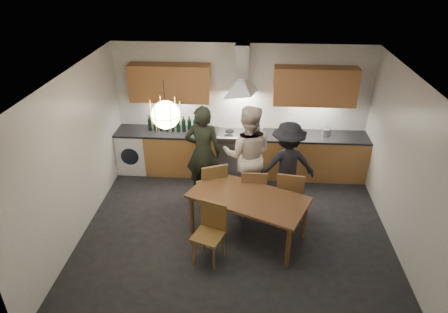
# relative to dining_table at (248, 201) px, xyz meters

# --- Properties ---
(ground) EXTENTS (5.00, 5.00, 0.00)m
(ground) POSITION_rel_dining_table_xyz_m (-0.19, 0.06, -0.67)
(ground) COLOR black
(ground) RESTS_ON ground
(room_shell) EXTENTS (5.02, 4.52, 2.61)m
(room_shell) POSITION_rel_dining_table_xyz_m (-0.19, 0.06, 1.03)
(room_shell) COLOR white
(room_shell) RESTS_ON ground
(counter_run) EXTENTS (5.00, 0.62, 0.90)m
(counter_run) POSITION_rel_dining_table_xyz_m (-0.17, 2.01, -0.22)
(counter_run) COLOR #C1884A
(counter_run) RESTS_ON ground
(range_stove) EXTENTS (0.90, 0.60, 0.92)m
(range_stove) POSITION_rel_dining_table_xyz_m (-0.19, 2.00, -0.23)
(range_stove) COLOR silver
(range_stove) RESTS_ON ground
(wall_fixtures) EXTENTS (4.30, 0.54, 1.10)m
(wall_fixtures) POSITION_rel_dining_table_xyz_m (-0.19, 2.13, 1.20)
(wall_fixtures) COLOR #BD7E48
(wall_fixtures) RESTS_ON ground
(pendant_lamp) EXTENTS (0.43, 0.43, 0.70)m
(pendant_lamp) POSITION_rel_dining_table_xyz_m (-1.19, -0.04, 1.43)
(pendant_lamp) COLOR black
(pendant_lamp) RESTS_ON ground
(dining_table) EXTENTS (2.01, 1.56, 0.76)m
(dining_table) POSITION_rel_dining_table_xyz_m (0.00, 0.00, 0.00)
(dining_table) COLOR brown
(dining_table) RESTS_ON ground
(chair_back_left) EXTENTS (0.58, 0.58, 0.99)m
(chair_back_left) POSITION_rel_dining_table_xyz_m (-0.61, 0.59, -0.10)
(chair_back_left) COLOR brown
(chair_back_left) RESTS_ON ground
(chair_back_mid) EXTENTS (0.43, 0.43, 0.94)m
(chair_back_mid) POSITION_rel_dining_table_xyz_m (0.09, 0.51, -0.13)
(chair_back_mid) COLOR brown
(chair_back_mid) RESTS_ON ground
(chair_back_right) EXTENTS (0.50, 0.50, 0.97)m
(chair_back_right) POSITION_rel_dining_table_xyz_m (0.69, 0.44, -0.12)
(chair_back_right) COLOR brown
(chair_back_right) RESTS_ON ground
(chair_front) EXTENTS (0.53, 0.53, 0.92)m
(chair_front) POSITION_rel_dining_table_xyz_m (-0.54, -0.53, -0.14)
(chair_front) COLOR brown
(chair_front) RESTS_ON ground
(person_left) EXTENTS (0.67, 0.45, 1.79)m
(person_left) POSITION_rel_dining_table_xyz_m (-0.84, 1.16, 0.22)
(person_left) COLOR black
(person_left) RESTS_ON ground
(person_mid) EXTENTS (0.92, 0.73, 1.84)m
(person_mid) POSITION_rel_dining_table_xyz_m (-0.03, 1.07, 0.25)
(person_mid) COLOR beige
(person_mid) RESTS_ON ground
(person_right) EXTENTS (1.12, 0.77, 1.60)m
(person_right) POSITION_rel_dining_table_xyz_m (0.66, 0.97, 0.13)
(person_right) COLOR black
(person_right) RESTS_ON ground
(mixing_bowl) EXTENTS (0.27, 0.27, 0.06)m
(mixing_bowl) POSITION_rel_dining_table_xyz_m (0.76, 2.00, 0.26)
(mixing_bowl) COLOR #A7A7AA
(mixing_bowl) RESTS_ON counter_run
(stock_pot) EXTENTS (0.20, 0.20, 0.13)m
(stock_pot) POSITION_rel_dining_table_xyz_m (1.48, 2.06, 0.29)
(stock_pot) COLOR #B2B2B6
(stock_pot) RESTS_ON counter_run
(wine_bottles) EXTENTS (0.99, 0.08, 0.32)m
(wine_bottles) POSITION_rel_dining_table_xyz_m (-1.55, 2.03, 0.39)
(wine_bottles) COLOR black
(wine_bottles) RESTS_ON counter_run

